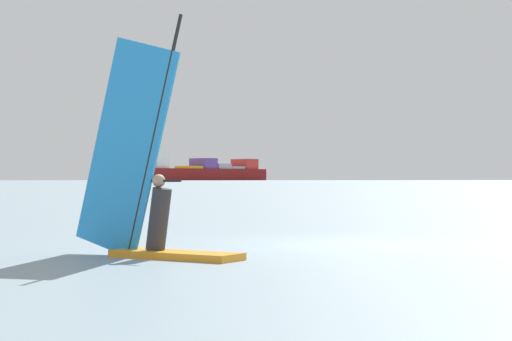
% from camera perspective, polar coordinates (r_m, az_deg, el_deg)
% --- Properties ---
extents(ground_plane, '(4000.00, 4000.00, 0.00)m').
position_cam_1_polar(ground_plane, '(17.60, 6.13, -4.79)').
color(ground_plane, gray).
extents(windsurfer, '(2.60, 2.60, 4.06)m').
position_cam_1_polar(windsurfer, '(14.78, -6.84, -1.74)').
color(windsurfer, orange).
rests_on(windsurfer, ground_plane).
extents(cargo_ship, '(142.27, 93.15, 36.89)m').
position_cam_1_polar(cargo_ship, '(878.85, -3.50, -0.04)').
color(cargo_ship, maroon).
rests_on(cargo_ship, ground_plane).
extents(distant_headland, '(1355.89, 437.98, 40.96)m').
position_cam_1_polar(distant_headland, '(1380.47, -4.55, 0.24)').
color(distant_headland, '#4C564C').
rests_on(distant_headland, ground_plane).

